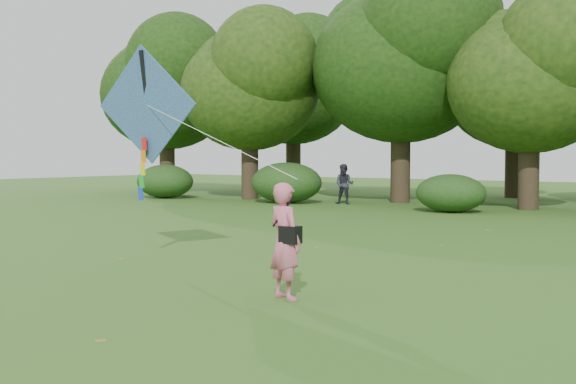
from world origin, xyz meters
The scene contains 7 objects.
ground centered at (0.00, 0.00, 0.00)m, with size 100.00×100.00×0.00m, color #265114.
man_kite_flyer centered at (0.30, 0.40, 0.87)m, with size 0.64×0.42×1.74m, color #D5647F.
bystander_left centered at (-9.44, 18.52, 0.87)m, with size 0.85×0.66×1.74m, color #2A2937.
crossbody_bag centered at (0.42, 0.37, 0.99)m, with size 0.43×0.20×0.70m.
flying_kite centered at (-4.42, 2.16, 3.12)m, with size 6.19×2.12×3.17m.
shrub_band centered at (-0.72, 17.60, 0.86)m, with size 39.15×3.22×1.88m.
fallen_leaves centered at (-0.25, 5.58, 0.01)m, with size 10.90×15.62×0.01m.
Camera 1 is at (6.48, -8.30, 2.16)m, focal length 45.00 mm.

